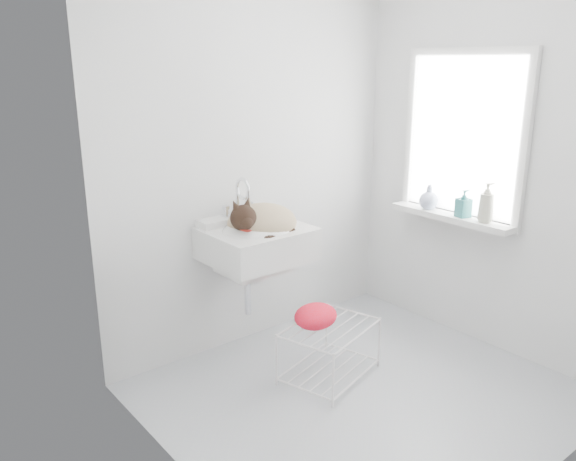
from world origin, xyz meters
TOP-DOWN VIEW (x-y plane):
  - floor at (0.00, 0.00)m, footprint 2.20×2.00m
  - back_wall at (0.00, 1.00)m, footprint 2.20×0.02m
  - right_wall at (1.10, 0.00)m, footprint 0.02×2.00m
  - left_wall at (-1.10, 0.00)m, footprint 0.02×2.00m
  - window_glass at (1.09, 0.20)m, footprint 0.01×0.80m
  - window_frame at (1.07, 0.20)m, footprint 0.04×0.90m
  - windowsill at (1.01, 0.20)m, footprint 0.16×0.88m
  - sink at (-0.18, 0.74)m, footprint 0.60×0.53m
  - faucet at (-0.18, 0.92)m, footprint 0.22×0.15m
  - cat at (-0.17, 0.72)m, footprint 0.48×0.40m
  - wire_rack at (-0.01, 0.27)m, footprint 0.63×0.51m
  - towel at (-0.07, 0.32)m, footprint 0.34×0.29m
  - bottle_a at (1.00, -0.05)m, footprint 0.10×0.10m
  - bottle_b at (1.00, 0.11)m, footprint 0.10×0.10m
  - bottle_c at (1.00, 0.38)m, footprint 0.17×0.17m

SIDE VIEW (x-z plane):
  - floor at x=0.00m, z-range -0.01..0.01m
  - wire_rack at x=-0.01m, z-range -0.01..0.31m
  - towel at x=-0.07m, z-range 0.30..0.42m
  - windowsill at x=1.01m, z-range 0.81..0.85m
  - sink at x=-0.18m, z-range 0.73..0.97m
  - bottle_a at x=1.00m, z-range 0.74..0.96m
  - bottle_b at x=1.00m, z-range 0.76..0.94m
  - bottle_c at x=1.00m, z-range 0.77..0.93m
  - cat at x=-0.17m, z-range 0.75..1.03m
  - faucet at x=-0.18m, z-range 0.88..1.10m
  - back_wall at x=0.00m, z-range 0.00..2.50m
  - right_wall at x=1.10m, z-range 0.00..2.50m
  - left_wall at x=-1.10m, z-range 0.00..2.50m
  - window_glass at x=1.09m, z-range 0.85..1.85m
  - window_frame at x=1.07m, z-range 0.80..1.90m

